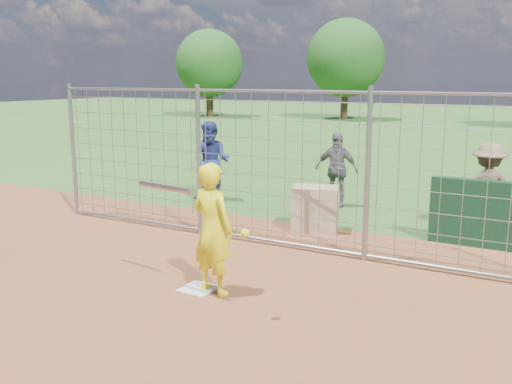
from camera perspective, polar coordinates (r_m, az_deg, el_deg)
The scene contains 9 objects.
ground at distance 7.73m, azimuth -4.90°, elevation -9.20°, with size 100.00×100.00×0.00m, color #2D591E.
home_plate at distance 7.58m, azimuth -5.76°, elevation -9.59°, with size 0.43×0.43×0.02m, color silver.
batter at distance 7.20m, azimuth -4.38°, elevation -3.69°, with size 0.62×0.40×1.69m, color yellow.
bystander_a at distance 12.61m, azimuth -4.47°, elevation 3.06°, with size 0.86×0.67×1.77m, color navy.
bystander_b at distance 12.17m, azimuth 8.02°, elevation 2.24°, with size 0.93×0.39×1.59m, color #5D5D62.
bystander_c at distance 10.72m, azimuth 22.12°, elevation 0.30°, with size 1.04×0.60×1.61m, color brown.
equipment_bin at distance 10.27m, azimuth 5.96°, elevation -1.66°, with size 0.80×0.55×0.80m, color tan.
equipment_in_play at distance 6.87m, azimuth -7.37°, elevation -0.57°, with size 1.74×0.33×0.45m.
backstop_fence at distance 9.08m, azimuth 2.05°, elevation 2.18°, with size 9.08×0.08×2.60m.
Camera 1 is at (4.09, -5.97, 2.73)m, focal length 40.00 mm.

